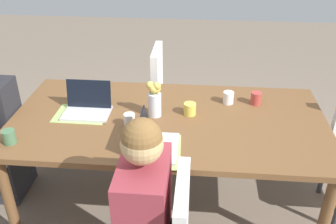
% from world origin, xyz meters
% --- Properties ---
extents(ground_plane, '(10.00, 10.00, 0.00)m').
position_xyz_m(ground_plane, '(0.00, 0.00, 0.00)').
color(ground_plane, '#756656').
extents(dining_table, '(2.16, 1.10, 0.72)m').
position_xyz_m(dining_table, '(0.00, 0.00, 0.66)').
color(dining_table, brown).
rests_on(dining_table, ground_plane).
extents(chair_near_left_far, '(0.44, 0.44, 0.90)m').
position_xyz_m(chair_near_left_far, '(0.06, -0.88, 0.50)').
color(chair_near_left_far, silver).
rests_on(chair_near_left_far, ground_plane).
extents(flower_vase, '(0.10, 0.09, 0.26)m').
position_xyz_m(flower_vase, '(0.09, -0.03, 0.86)').
color(flower_vase, silver).
rests_on(flower_vase, dining_table).
extents(placemat_head_right_left_near, '(0.36, 0.26, 0.00)m').
position_xyz_m(placemat_head_right_left_near, '(0.61, 0.00, 0.72)').
color(placemat_head_right_left_near, '#9EBC66').
rests_on(placemat_head_right_left_near, dining_table).
extents(placemat_far_left_mid, '(0.28, 0.37, 0.00)m').
position_xyz_m(placemat_far_left_mid, '(0.02, 0.39, 0.72)').
color(placemat_far_left_mid, '#9EBC66').
rests_on(placemat_far_left_mid, dining_table).
extents(laptop_far_left_mid, '(0.22, 0.32, 0.21)m').
position_xyz_m(laptop_far_left_mid, '(0.04, 0.37, 0.77)').
color(laptop_far_left_mid, silver).
rests_on(laptop_far_left_mid, dining_table).
extents(laptop_head_right_left_near, '(0.32, 0.22, 0.21)m').
position_xyz_m(laptop_head_right_left_near, '(0.57, -0.03, 0.77)').
color(laptop_head_right_left_near, silver).
rests_on(laptop_head_right_left_near, dining_table).
extents(coffee_mug_near_left, '(0.08, 0.08, 0.09)m').
position_xyz_m(coffee_mug_near_left, '(-0.62, -0.27, 0.77)').
color(coffee_mug_near_left, '#AD3D38').
rests_on(coffee_mug_near_left, dining_table).
extents(coffee_mug_near_right, '(0.08, 0.08, 0.09)m').
position_xyz_m(coffee_mug_near_right, '(0.94, 0.38, 0.77)').
color(coffee_mug_near_right, '#47704C').
rests_on(coffee_mug_near_right, dining_table).
extents(coffee_mug_centre_left, '(0.09, 0.09, 0.08)m').
position_xyz_m(coffee_mug_centre_left, '(-0.15, -0.07, 0.76)').
color(coffee_mug_centre_left, '#DBC64C').
rests_on(coffee_mug_centre_left, dining_table).
extents(coffee_mug_centre_right, '(0.07, 0.07, 0.09)m').
position_xyz_m(coffee_mug_centre_right, '(0.24, 0.13, 0.77)').
color(coffee_mug_centre_right, white).
rests_on(coffee_mug_centre_right, dining_table).
extents(coffee_mug_far_left, '(0.08, 0.08, 0.09)m').
position_xyz_m(coffee_mug_far_left, '(-0.42, -0.26, 0.77)').
color(coffee_mug_far_left, white).
rests_on(coffee_mug_far_left, dining_table).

